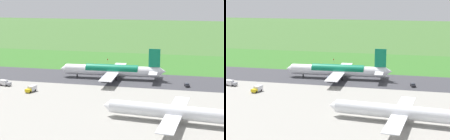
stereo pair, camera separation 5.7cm
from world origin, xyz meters
TOP-DOWN VIEW (x-y plane):
  - ground_plane at (0.00, 0.00)m, footprint 800.00×800.00m
  - runway_asphalt at (0.00, 0.00)m, footprint 600.00×30.48m
  - apron_concrete at (0.00, 53.05)m, footprint 440.00×110.00m
  - grass_verge_foreground at (0.00, -40.23)m, footprint 600.00×80.00m
  - airliner_main at (2.35, -0.01)m, footprint 54.08×44.19m
  - airliner_parked_mid at (-31.62, 57.65)m, footprint 48.65×39.85m
  - service_truck_baggage at (31.49, 32.30)m, footprint 3.49×6.16m
  - service_truck_fuel at (48.39, 25.11)m, footprint 6.11×3.26m
  - service_car_ops at (-34.68, 7.70)m, footprint 2.80×4.52m
  - no_stopping_sign at (15.42, -41.97)m, footprint 0.60×0.10m
  - traffic_cone_orange at (22.11, -37.60)m, footprint 0.40×0.40m

SIDE VIEW (x-z plane):
  - ground_plane at x=0.00m, z-range 0.00..0.00m
  - grass_verge_foreground at x=0.00m, z-range 0.00..0.04m
  - apron_concrete at x=0.00m, z-range 0.00..0.05m
  - runway_asphalt at x=0.00m, z-range 0.00..0.06m
  - traffic_cone_orange at x=22.11m, z-range 0.00..0.55m
  - service_car_ops at x=-34.68m, z-range 0.03..1.65m
  - no_stopping_sign at x=15.42m, z-range 0.23..2.54m
  - service_truck_baggage at x=31.49m, z-range 0.08..2.73m
  - service_truck_fuel at x=48.39m, z-range 0.08..2.73m
  - airliner_parked_mid at x=-31.62m, z-range -3.22..10.97m
  - airliner_main at x=2.35m, z-range -3.59..12.29m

